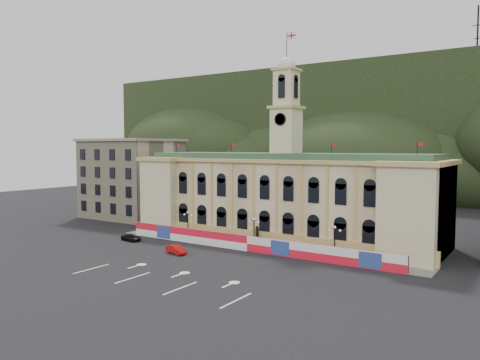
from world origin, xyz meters
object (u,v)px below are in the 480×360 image
Objects in this scene: lamp_center at (254,230)px; black_suv at (131,238)px; red_sedan at (176,249)px; statue at (257,241)px.

black_suv is at bearing -163.58° from lamp_center.
lamp_center is 1.20× the size of red_sedan.
lamp_center is at bearing -90.00° from statue.
black_suv is (-21.77, -7.42, -0.62)m from statue.
statue is at bearing -64.74° from black_suv.
statue is 23.01m from black_suv.
lamp_center reaches higher than statue.
lamp_center is (0.00, -1.00, 1.89)m from statue.
statue is 13.56m from red_sedan.
statue reaches higher than red_sedan.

